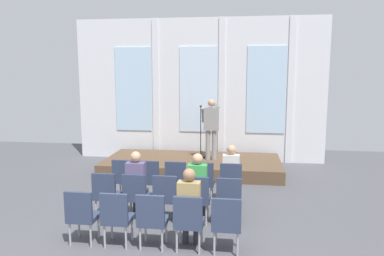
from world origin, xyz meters
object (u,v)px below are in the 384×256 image
(chair_r2_c3, at_px, (189,219))
(chair_r2_c4, at_px, (226,221))
(chair_r1_c3, at_px, (197,196))
(chair_r2_c0, at_px, (82,213))
(chair_r0_c3, at_px, (203,180))
(chair_r0_c4, at_px, (231,181))
(chair_r0_c0, at_px, (124,177))
(audience_r1_c1, at_px, (137,182))
(chair_r1_c2, at_px, (166,195))
(chair_r0_c1, at_px, (150,178))
(chair_r2_c2, at_px, (152,217))
(chair_r2_c1, at_px, (116,215))
(chair_r0_c2, at_px, (176,179))
(chair_r1_c4, at_px, (229,198))
(chair_r1_c1, at_px, (136,194))
(audience_r1_c3, at_px, (198,184))
(audience_r0_c4, at_px, (231,171))
(speaker, at_px, (211,125))
(chair_r1_c0, at_px, (106,192))
(audience_r2_c3, at_px, (189,205))
(mic_stand, at_px, (201,146))

(chair_r2_c3, distance_m, chair_r2_c4, 0.60)
(chair_r1_c3, distance_m, chair_r2_c0, 2.10)
(chair_r0_c3, distance_m, chair_r0_c4, 0.60)
(chair_r0_c0, height_order, audience_r1_c1, audience_r1_c1)
(audience_r1_c1, height_order, chair_r1_c2, audience_r1_c1)
(chair_r0_c1, bearing_deg, chair_r2_c2, -74.86)
(chair_r2_c1, xyz_separation_m, chair_r2_c3, (1.19, 0.00, 0.00))
(chair_r0_c2, distance_m, chair_r2_c4, 2.51)
(chair_r1_c4, xyz_separation_m, chair_r2_c4, (0.00, -1.10, 0.00))
(chair_r1_c1, height_order, audience_r1_c3, audience_r1_c3)
(chair_r0_c0, height_order, chair_r1_c3, same)
(chair_r1_c2, distance_m, chair_r2_c2, 1.10)
(chair_r0_c3, bearing_deg, audience_r0_c4, 7.80)
(speaker, height_order, chair_r2_c4, speaker)
(speaker, relative_size, chair_r1_c0, 1.86)
(audience_r1_c1, height_order, chair_r1_c3, audience_r1_c1)
(chair_r2_c1, xyz_separation_m, chair_r2_c4, (1.79, 0.00, 0.00))
(chair_r1_c1, relative_size, audience_r1_c1, 0.69)
(chair_r0_c0, xyz_separation_m, chair_r1_c3, (1.79, -1.10, 0.00))
(audience_r1_c3, xyz_separation_m, chair_r2_c3, (0.00, -1.18, -0.21))
(chair_r0_c2, relative_size, audience_r2_c3, 0.69)
(chair_r0_c4, bearing_deg, chair_r2_c3, -105.14)
(chair_r1_c3, bearing_deg, chair_r0_c0, 148.36)
(chair_r1_c1, bearing_deg, chair_r2_c2, -61.58)
(audience_r0_c4, xyz_separation_m, chair_r2_c4, (0.00, -2.29, -0.19))
(chair_r1_c0, bearing_deg, chair_r1_c4, 0.00)
(chair_r1_c3, relative_size, audience_r2_c3, 0.69)
(mic_stand, height_order, chair_r0_c0, mic_stand)
(audience_r1_c1, relative_size, chair_r2_c4, 1.44)
(speaker, distance_m, chair_r1_c1, 4.04)
(chair_r0_c4, relative_size, chair_r2_c0, 1.00)
(chair_r0_c4, height_order, audience_r1_c1, audience_r1_c1)
(audience_r2_c3, bearing_deg, audience_r0_c4, 74.88)
(chair_r0_c4, height_order, chair_r1_c3, same)
(chair_r0_c3, distance_m, audience_r1_c1, 1.59)
(chair_r2_c2, distance_m, audience_r2_c3, 0.64)
(chair_r1_c3, distance_m, chair_r2_c4, 1.25)
(chair_r0_c2, bearing_deg, chair_r1_c2, -90.00)
(chair_r0_c0, xyz_separation_m, chair_r1_c1, (0.60, -1.10, 0.00))
(chair_r1_c2, bearing_deg, chair_r0_c2, 90.00)
(audience_r1_c3, bearing_deg, chair_r0_c4, 59.75)
(chair_r0_c3, xyz_separation_m, chair_r0_c4, (0.60, 0.00, 0.00))
(speaker, distance_m, audience_r1_c1, 3.92)
(chair_r0_c3, relative_size, chair_r1_c4, 1.00)
(chair_r0_c3, relative_size, chair_r2_c1, 1.00)
(chair_r0_c3, bearing_deg, audience_r1_c3, -90.00)
(mic_stand, relative_size, chair_r1_c3, 1.65)
(audience_r2_c3, relative_size, chair_r2_c4, 1.44)
(chair_r0_c2, distance_m, audience_r1_c1, 1.20)
(mic_stand, distance_m, chair_r2_c4, 5.22)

